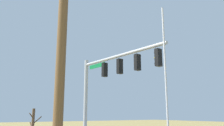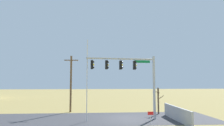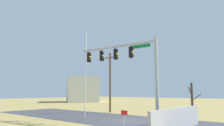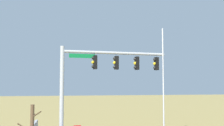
{
  "view_description": "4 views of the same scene",
  "coord_description": "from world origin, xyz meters",
  "px_view_note": "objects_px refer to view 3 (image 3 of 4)",
  "views": [
    {
      "loc": [
        -12.64,
        7.23,
        2.92
      ],
      "look_at": [
        -0.39,
        -0.82,
        6.09
      ],
      "focal_mm": 37.82,
      "sensor_mm": 36.0,
      "label": 1
    },
    {
      "loc": [
        -3.21,
        -22.94,
        4.17
      ],
      "look_at": [
        -1.57,
        -0.82,
        6.13
      ],
      "focal_mm": 32.47,
      "sensor_mm": 36.0,
      "label": 2
    },
    {
      "loc": [
        11.41,
        -15.82,
        2.48
      ],
      "look_at": [
        -1.1,
        -1.23,
        5.11
      ],
      "focal_mm": 34.57,
      "sensor_mm": 36.0,
      "label": 3
    },
    {
      "loc": [
        2.81,
        17.17,
        4.41
      ],
      "look_at": [
        -0.34,
        -1.18,
        5.85
      ],
      "focal_mm": 42.47,
      "sensor_mm": 36.0,
      "label": 4
    }
  ],
  "objects_px": {
    "open_sign": "(124,115)",
    "distant_building": "(82,90)",
    "bare_tree": "(192,102)",
    "flagpole": "(86,74)",
    "signal_mast": "(129,62)",
    "utility_pole": "(110,81)"
  },
  "relations": [
    {
      "from": "bare_tree",
      "to": "distant_building",
      "type": "height_order",
      "value": "distant_building"
    },
    {
      "from": "bare_tree",
      "to": "flagpole",
      "type": "bearing_deg",
      "value": -155.26
    },
    {
      "from": "distant_building",
      "to": "utility_pole",
      "type": "bearing_deg",
      "value": -179.71
    },
    {
      "from": "bare_tree",
      "to": "open_sign",
      "type": "bearing_deg",
      "value": -113.55
    },
    {
      "from": "utility_pole",
      "to": "bare_tree",
      "type": "xyz_separation_m",
      "value": [
        11.32,
        -2.47,
        -2.25
      ]
    },
    {
      "from": "utility_pole",
      "to": "flagpole",
      "type": "bearing_deg",
      "value": -69.14
    },
    {
      "from": "flagpole",
      "to": "distant_building",
      "type": "xyz_separation_m",
      "value": [
        -28.99,
        25.17,
        -1.0
      ]
    },
    {
      "from": "signal_mast",
      "to": "distant_building",
      "type": "xyz_separation_m",
      "value": [
        -33.91,
        24.7,
        -1.77
      ]
    },
    {
      "from": "flagpole",
      "to": "open_sign",
      "type": "relative_size",
      "value": 7.0
    },
    {
      "from": "open_sign",
      "to": "distant_building",
      "type": "relative_size",
      "value": 0.11
    },
    {
      "from": "signal_mast",
      "to": "flagpole",
      "type": "height_order",
      "value": "flagpole"
    },
    {
      "from": "flagpole",
      "to": "utility_pole",
      "type": "bearing_deg",
      "value": 110.86
    },
    {
      "from": "utility_pole",
      "to": "open_sign",
      "type": "xyz_separation_m",
      "value": [
        8.7,
        -8.47,
        -3.05
      ]
    },
    {
      "from": "signal_mast",
      "to": "open_sign",
      "type": "height_order",
      "value": "signal_mast"
    },
    {
      "from": "utility_pole",
      "to": "open_sign",
      "type": "bearing_deg",
      "value": -44.21
    },
    {
      "from": "signal_mast",
      "to": "utility_pole",
      "type": "relative_size",
      "value": 1.0
    },
    {
      "from": "signal_mast",
      "to": "open_sign",
      "type": "bearing_deg",
      "value": -61.83
    },
    {
      "from": "utility_pole",
      "to": "distant_building",
      "type": "bearing_deg",
      "value": 144.88
    },
    {
      "from": "signal_mast",
      "to": "bare_tree",
      "type": "bearing_deg",
      "value": 42.71
    },
    {
      "from": "open_sign",
      "to": "distant_building",
      "type": "xyz_separation_m",
      "value": [
        -35.2,
        27.1,
        2.36
      ]
    },
    {
      "from": "bare_tree",
      "to": "open_sign",
      "type": "xyz_separation_m",
      "value": [
        -2.62,
        -6.0,
        -0.8
      ]
    },
    {
      "from": "open_sign",
      "to": "bare_tree",
      "type": "bearing_deg",
      "value": 66.45
    }
  ]
}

